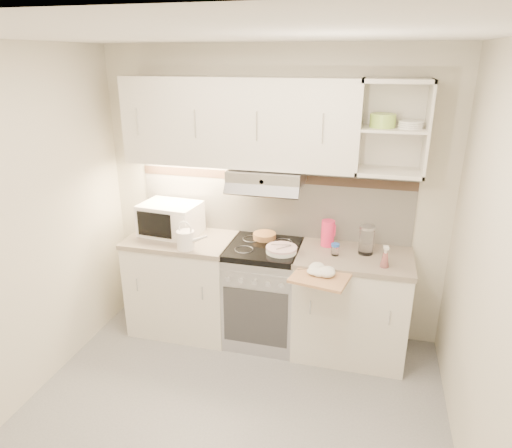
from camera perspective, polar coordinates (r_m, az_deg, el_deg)
name	(u,v)px	position (r m, az deg, el deg)	size (l,w,h in m)	color
ground	(226,426)	(3.45, -3.82, -23.90)	(3.00, 3.00, 0.00)	gray
room_shell	(238,185)	(2.93, -2.27, 4.93)	(3.04, 2.84, 2.52)	beige
base_cabinet_left	(184,285)	(4.26, -8.98, -7.54)	(0.90, 0.60, 0.86)	silver
worktop_left	(181,240)	(4.07, -9.32, -1.93)	(0.92, 0.62, 0.04)	gray
base_cabinet_right	(351,306)	(3.96, 11.73, -10.04)	(0.90, 0.60, 0.86)	silver
worktop_right	(355,257)	(3.76, 12.22, -4.09)	(0.92, 0.62, 0.04)	gray
electric_range	(264,293)	(4.03, 0.96, -8.63)	(0.60, 0.60, 0.90)	#B7B7BC
microwave	(171,219)	(4.12, -10.63, 0.64)	(0.53, 0.41, 0.28)	white
watering_can	(187,239)	(3.79, -8.68, -1.89)	(0.28, 0.14, 0.24)	white
plate_stack	(282,249)	(3.71, 3.21, -3.19)	(0.25, 0.25, 0.05)	white
bread_loaf	(265,236)	(3.98, 1.07, -1.49)	(0.20, 0.20, 0.05)	#946844
pink_pitcher	(328,233)	(3.85, 8.98, -1.14)	(0.12, 0.11, 0.22)	#F72A5C
glass_jar	(366,240)	(3.75, 13.64, -1.94)	(0.12, 0.12, 0.23)	white
spice_jar	(335,249)	(3.70, 9.86, -3.14)	(0.07, 0.07, 0.10)	white
spray_bottle	(385,258)	(3.57, 15.83, -4.11)	(0.07, 0.07, 0.18)	pink
cutting_board	(321,277)	(3.42, 8.13, -6.53)	(0.40, 0.36, 0.02)	#AB7F4D
dish_towel	(321,269)	(3.43, 8.16, -5.60)	(0.26, 0.22, 0.07)	silver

